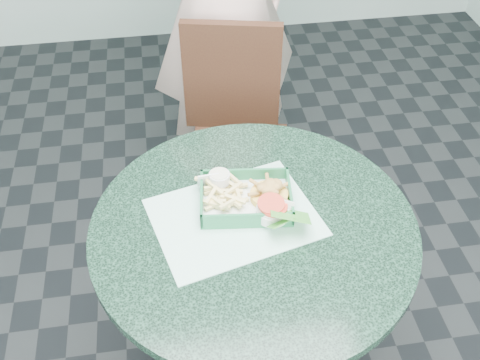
{
  "coord_description": "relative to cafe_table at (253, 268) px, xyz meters",
  "views": [
    {
      "loc": [
        -0.19,
        -1.0,
        1.89
      ],
      "look_at": [
        -0.02,
        0.1,
        0.84
      ],
      "focal_mm": 42.0,
      "sensor_mm": 36.0,
      "label": 1
    }
  ],
  "objects": [
    {
      "name": "cafe_table",
      "position": [
        0.0,
        0.0,
        0.0
      ],
      "size": [
        0.89,
        0.89,
        0.75
      ],
      "color": "black",
      "rests_on": "floor"
    },
    {
      "name": "dining_chair",
      "position": [
        0.06,
        0.73,
        -0.05
      ],
      "size": [
        0.38,
        0.38,
        0.93
      ],
      "rotation": [
        0.0,
        0.0,
        -0.22
      ],
      "color": "#3D2317",
      "rests_on": "floor"
    },
    {
      "name": "placemat",
      "position": [
        -0.05,
        0.03,
        0.17
      ],
      "size": [
        0.5,
        0.42,
        0.0
      ],
      "primitive_type": "cube",
      "rotation": [
        0.0,
        0.0,
        0.25
      ],
      "color": "#ABE4D0",
      "rests_on": "cafe_table"
    },
    {
      "name": "food_basket",
      "position": [
        -0.01,
        0.08,
        0.19
      ],
      "size": [
        0.25,
        0.18,
        0.05
      ],
      "rotation": [
        0.0,
        0.0,
        -0.11
      ],
      "color": "#1E6D40",
      "rests_on": "placemat"
    },
    {
      "name": "crab_sandwich",
      "position": [
        0.06,
        0.08,
        0.22
      ],
      "size": [
        0.11,
        0.11,
        0.07
      ],
      "rotation": [
        0.0,
        0.0,
        -0.19
      ],
      "color": "#E8B449",
      "rests_on": "food_basket"
    },
    {
      "name": "fries_pile",
      "position": [
        -0.07,
        0.1,
        0.21
      ],
      "size": [
        0.12,
        0.13,
        0.05
      ],
      "primitive_type": null,
      "rotation": [
        0.0,
        0.0,
        0.04
      ],
      "color": "#F1D985",
      "rests_on": "food_basket"
    },
    {
      "name": "sauce_ramekin",
      "position": [
        -0.08,
        0.14,
        0.22
      ],
      "size": [
        0.06,
        0.06,
        0.03
      ],
      "rotation": [
        0.0,
        0.0,
        -0.07
      ],
      "color": "silver",
      "rests_on": "food_basket"
    },
    {
      "name": "garnish_cup",
      "position": [
        0.07,
        0.01,
        0.21
      ],
      "size": [
        0.13,
        0.13,
        0.05
      ],
      "rotation": [
        0.0,
        0.0,
        -0.24
      ],
      "color": "silver",
      "rests_on": "food_basket"
    }
  ]
}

